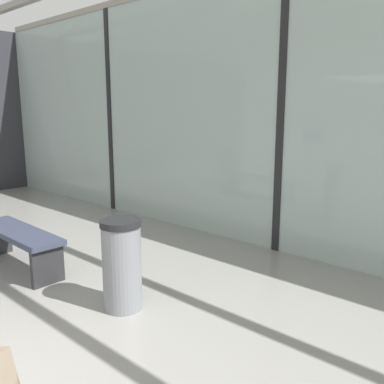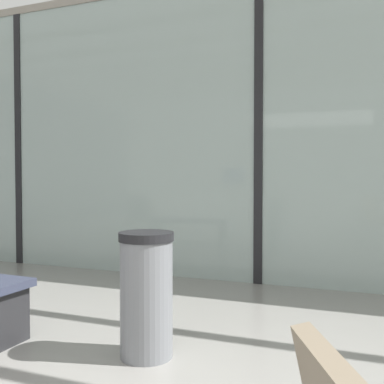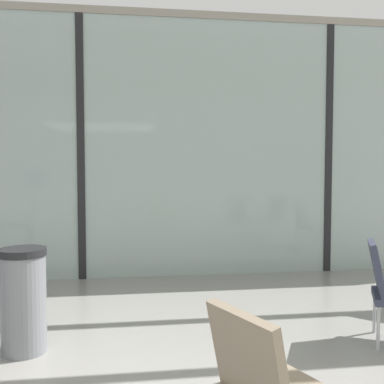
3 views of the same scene
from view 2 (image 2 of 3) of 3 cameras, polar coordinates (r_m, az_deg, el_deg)
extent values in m
cube|color=#A3B7B2|center=(5.33, 8.49, 7.65)|extent=(14.00, 0.08, 3.55)
cube|color=black|center=(7.01, -20.82, 6.15)|extent=(0.10, 0.12, 3.55)
cube|color=black|center=(5.33, 8.49, 7.65)|extent=(0.10, 0.12, 3.55)
ellipsoid|color=#B2BCD6|center=(9.35, 21.49, 7.99)|extent=(13.21, 4.52, 4.52)
sphere|color=gray|center=(11.16, -11.77, 7.05)|extent=(2.48, 2.48, 2.48)
sphere|color=black|center=(8.20, -5.33, 11.39)|extent=(0.28, 0.28, 0.28)
sphere|color=black|center=(7.84, 0.67, 11.84)|extent=(0.28, 0.28, 0.28)
sphere|color=black|center=(7.58, 7.20, 12.19)|extent=(0.28, 0.28, 0.28)
sphere|color=black|center=(7.41, 14.12, 12.38)|extent=(0.28, 0.28, 0.28)
sphere|color=black|center=(7.35, 21.27, 12.40)|extent=(0.28, 0.28, 0.28)
cube|color=#262628|center=(3.67, -22.06, -14.57)|extent=(0.06, 0.36, 0.41)
cylinder|color=slate|center=(3.20, -5.77, -13.27)|extent=(0.36, 0.36, 0.80)
cylinder|color=black|center=(3.11, -5.80, -5.60)|extent=(0.38, 0.38, 0.06)
camera|label=1|loc=(1.67, 93.29, 21.40)|focal=38.46mm
camera|label=3|loc=(1.17, -130.06, 13.10)|focal=41.63mm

